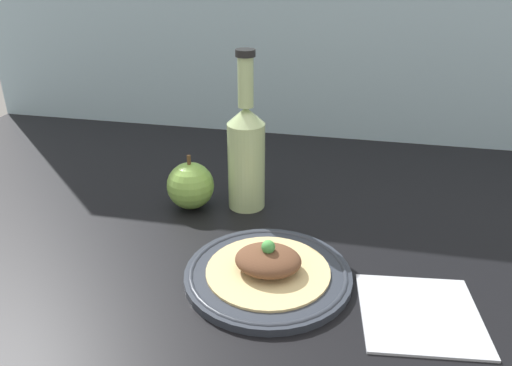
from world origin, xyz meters
The scene contains 6 objects.
ground_plane centered at (0.00, 0.00, -2.00)cm, with size 180.00×110.00×4.00cm, color black.
plate centered at (0.92, -11.05, 0.77)cm, with size 25.08×25.08×1.45cm.
plated_food centered at (0.92, -11.05, 2.74)cm, with size 18.59×18.59×5.42cm.
cider_bottle centered at (-7.50, 10.96, 11.00)cm, with size 6.91×6.91×29.56cm.
apple centered at (-17.70, 8.26, 4.46)cm, with size 8.90×8.90×10.60cm.
napkin centered at (22.62, -14.74, 0.40)cm, with size 17.58×17.68×0.80cm.
Camera 1 is at (12.14, -71.43, 45.36)cm, focal length 35.00 mm.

